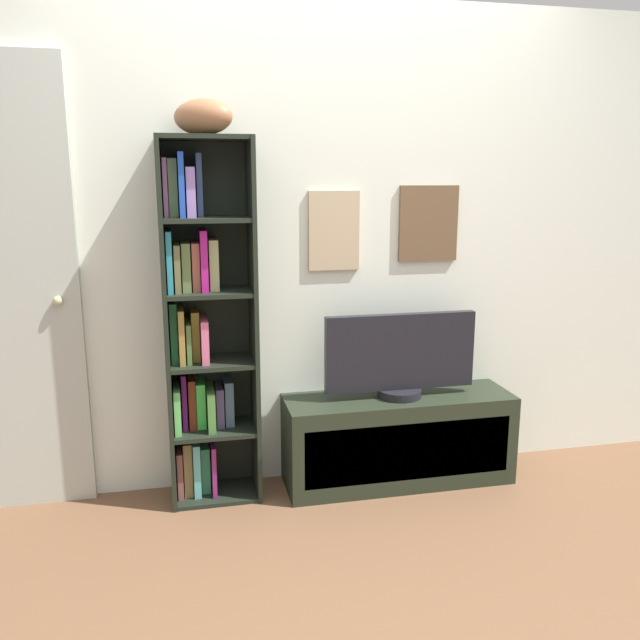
# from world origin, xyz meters

# --- Properties ---
(ground) EXTENTS (5.20, 5.20, 0.04)m
(ground) POSITION_xyz_m (0.00, 0.00, -0.02)
(ground) COLOR brown
(back_wall) EXTENTS (4.80, 0.08, 2.34)m
(back_wall) POSITION_xyz_m (0.00, 1.13, 1.17)
(back_wall) COLOR silver
(back_wall) RESTS_ON ground
(bookshelf) EXTENTS (0.42, 0.27, 1.70)m
(bookshelf) POSITION_xyz_m (-0.58, 0.99, 0.81)
(bookshelf) COLOR black
(bookshelf) RESTS_ON ground
(football) EXTENTS (0.32, 0.28, 0.15)m
(football) POSITION_xyz_m (-0.54, 0.96, 1.78)
(football) COLOR #965F3D
(football) RESTS_ON bookshelf
(tv_stand) EXTENTS (1.15, 0.34, 0.45)m
(tv_stand) POSITION_xyz_m (0.38, 0.92, 0.23)
(tv_stand) COLOR black
(tv_stand) RESTS_ON ground
(television) EXTENTS (0.76, 0.22, 0.42)m
(television) POSITION_xyz_m (0.38, 0.93, 0.66)
(television) COLOR black
(television) RESTS_ON tv_stand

